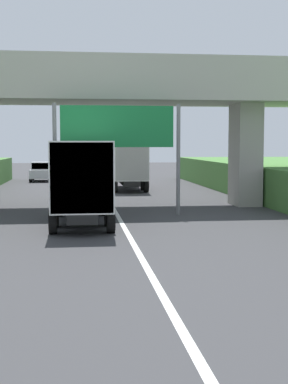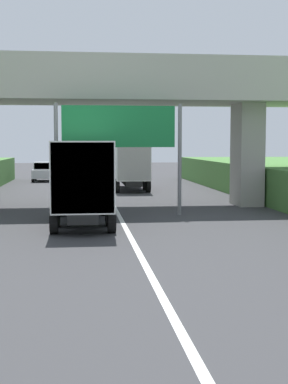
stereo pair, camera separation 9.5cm
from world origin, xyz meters
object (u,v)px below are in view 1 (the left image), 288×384
at_px(truck_black, 81,178).
at_px(car_silver, 41,172).
at_px(truck_red, 128,163).
at_px(overhead_highway_sign, 117,134).

relative_size(truck_black, car_silver, 1.78).
xyz_separation_m(truck_red, car_silver, (-6.88, 10.12, -1.08)).
bearing_deg(overhead_highway_sign, truck_black, -122.62).
bearing_deg(car_silver, truck_black, -82.84).
height_order(truck_black, car_silver, truck_black).
relative_size(overhead_highway_sign, truck_black, 0.81).
xyz_separation_m(truck_black, car_silver, (-3.42, 27.20, -1.08)).
distance_m(overhead_highway_sign, truck_red, 14.67).
xyz_separation_m(overhead_highway_sign, car_silver, (-5.10, 24.57, -2.95)).
relative_size(overhead_highway_sign, car_silver, 1.43).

